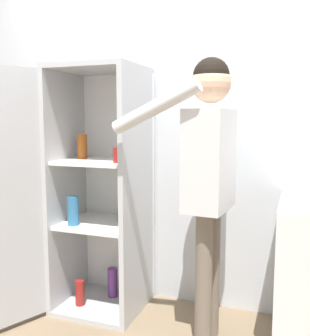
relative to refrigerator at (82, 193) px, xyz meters
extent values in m
cube|color=silver|center=(0.39, 0.42, 0.40)|extent=(7.00, 0.06, 2.55)
cube|color=#B7BABC|center=(0.11, 0.08, -0.86)|extent=(0.61, 0.57, 0.04)
cube|color=#B7BABC|center=(0.11, 0.08, 0.87)|extent=(0.61, 0.57, 0.04)
cube|color=white|center=(0.11, 0.35, 0.01)|extent=(0.61, 0.03, 1.70)
cube|color=#B7BABC|center=(-0.18, 0.08, 0.01)|extent=(0.03, 0.57, 1.70)
cube|color=#B7BABC|center=(0.40, 0.08, 0.01)|extent=(0.04, 0.57, 1.70)
cube|color=white|center=(0.11, 0.08, -0.24)|extent=(0.54, 0.50, 0.02)
cube|color=white|center=(0.11, 0.08, 0.22)|extent=(0.54, 0.50, 0.02)
cylinder|color=maroon|center=(-0.02, -0.03, -0.75)|extent=(0.07, 0.07, 0.19)
cylinder|color=teal|center=(0.24, 0.26, -0.74)|extent=(0.06, 0.06, 0.20)
cylinder|color=#9E4C19|center=(-0.06, 0.11, 0.32)|extent=(0.07, 0.07, 0.18)
cylinder|color=beige|center=(0.23, 0.26, 0.34)|extent=(0.09, 0.09, 0.22)
cylinder|color=maroon|center=(0.31, -0.05, 0.28)|extent=(0.08, 0.08, 0.10)
cylinder|color=teal|center=(-0.04, -0.07, -0.12)|extent=(0.08, 0.08, 0.21)
cylinder|color=#723884|center=(0.14, 0.18, -0.73)|extent=(0.08, 0.08, 0.22)
cylinder|color=#1E5123|center=(0.24, 0.15, -0.18)|extent=(0.06, 0.06, 0.10)
cylinder|color=#726656|center=(0.94, -0.18, -0.45)|extent=(0.10, 0.10, 0.85)
cylinder|color=#726656|center=(0.95, -0.01, -0.45)|extent=(0.10, 0.10, 0.85)
cube|color=silver|center=(0.94, -0.09, 0.28)|extent=(0.26, 0.43, 0.60)
sphere|color=#DBAD89|center=(0.94, -0.09, 0.73)|extent=(0.23, 0.23, 0.23)
sphere|color=black|center=(0.94, -0.09, 0.78)|extent=(0.22, 0.22, 0.22)
cylinder|color=silver|center=(0.67, -0.30, 0.59)|extent=(0.55, 0.12, 0.31)
cylinder|color=silver|center=(0.96, 0.13, 0.25)|extent=(0.08, 0.08, 0.57)
camera|label=1|loc=(1.45, -2.41, 0.53)|focal=42.00mm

